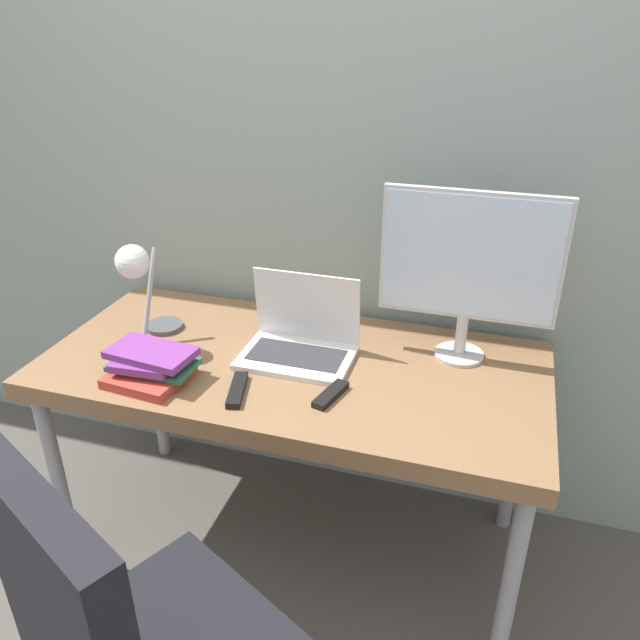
{
  "coord_description": "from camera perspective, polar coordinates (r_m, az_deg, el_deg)",
  "views": [
    {
      "loc": [
        0.58,
        -1.22,
        1.78
      ],
      "look_at": [
        0.1,
        0.34,
        0.95
      ],
      "focal_mm": 35.0,
      "sensor_mm": 36.0,
      "label": 1
    }
  ],
  "objects": [
    {
      "name": "laptop",
      "position": [
        1.98,
        -1.84,
        -1.84
      ],
      "size": [
        0.35,
        0.24,
        0.26
      ],
      "color": "silver",
      "rests_on": "desk"
    },
    {
      "name": "ground_plane",
      "position": [
        2.23,
        -5.63,
        -25.96
      ],
      "size": [
        12.0,
        12.0,
        0.0
      ],
      "primitive_type": "plane",
      "color": "#514C47"
    },
    {
      "name": "desk",
      "position": [
        2.01,
        -2.49,
        -5.4
      ],
      "size": [
        1.58,
        0.74,
        0.77
      ],
      "color": "brown",
      "rests_on": "ground_plane"
    },
    {
      "name": "monitor",
      "position": [
        1.92,
        13.51,
        5.01
      ],
      "size": [
        0.54,
        0.16,
        0.54
      ],
      "color": "#B7B7BC",
      "rests_on": "desk"
    },
    {
      "name": "media_remote",
      "position": [
        1.83,
        -7.58,
        -6.34
      ],
      "size": [
        0.08,
        0.18,
        0.02
      ],
      "color": "black",
      "rests_on": "desk"
    },
    {
      "name": "wall_back",
      "position": [
        2.17,
        1.17,
        14.2
      ],
      "size": [
        8.0,
        0.05,
        2.6
      ],
      "color": "gray",
      "rests_on": "ground_plane"
    },
    {
      "name": "desk_lamp",
      "position": [
        2.05,
        -16.21,
        3.96
      ],
      "size": [
        0.13,
        0.25,
        0.35
      ],
      "color": "#4C4C51",
      "rests_on": "desk"
    },
    {
      "name": "tv_remote",
      "position": [
        1.8,
        0.99,
        -6.83
      ],
      "size": [
        0.08,
        0.15,
        0.02
      ],
      "color": "black",
      "rests_on": "desk"
    },
    {
      "name": "book_stack",
      "position": [
        1.93,
        -15.29,
        -4.04
      ],
      "size": [
        0.27,
        0.22,
        0.09
      ],
      "color": "#B2382D",
      "rests_on": "desk"
    }
  ]
}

